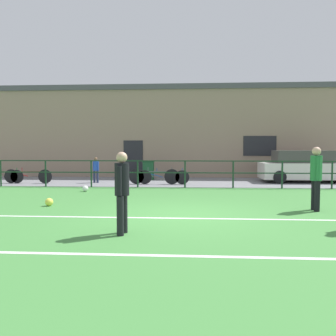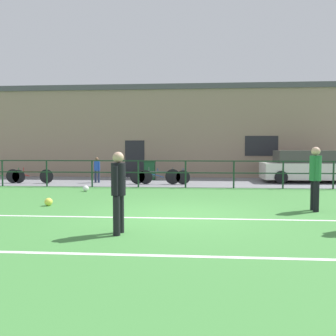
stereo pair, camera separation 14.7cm
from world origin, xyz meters
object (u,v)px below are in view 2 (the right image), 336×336
soccer_ball_match (49,202)px  bicycle_parked_3 (155,176)px  player_winger (315,175)px  spectator_child (97,168)px  player_goalkeeper (118,188)px  bicycle_parked_0 (30,176)px  parked_car_red (307,167)px  trash_bin_0 (150,170)px  bicycle_parked_1 (3,176)px  bicycle_parked_2 (164,177)px  soccer_ball_spare (86,188)px

soccer_ball_match → bicycle_parked_3: (2.39, 6.07, 0.27)m
player_winger → spectator_child: size_ratio=1.40×
player_goalkeeper → bicycle_parked_0: size_ratio=0.69×
soccer_ball_match → bicycle_parked_3: 6.53m
player_winger → parked_car_red: player_winger is taller
player_goalkeeper → bicycle_parked_0: bearing=-139.1°
spectator_child → bicycle_parked_3: 2.91m
bicycle_parked_3 → parked_car_red: bearing=11.5°
player_goalkeeper → parked_car_red: size_ratio=0.36×
spectator_child → parked_car_red: 10.11m
spectator_child → trash_bin_0: spectator_child is taller
spectator_child → parked_car_red: (10.06, 0.97, 0.04)m
spectator_child → bicycle_parked_3: spectator_child is taller
bicycle_parked_1 → trash_bin_0: bearing=18.5°
soccer_ball_match → trash_bin_0: bearing=77.4°
parked_car_red → bicycle_parked_3: bearing=-168.5°
spectator_child → bicycle_parked_2: (3.26, -0.51, -0.35)m
soccer_ball_match → trash_bin_0: 8.53m
soccer_ball_match → soccer_ball_spare: bearing=89.6°
parked_car_red → bicycle_parked_2: (-6.80, -1.47, -0.39)m
player_winger → bicycle_parked_1: 13.77m
spectator_child → bicycle_parked_0: size_ratio=0.53×
player_goalkeeper → trash_bin_0: (-0.88, 11.41, -0.38)m
parked_car_red → bicycle_parked_1: bearing=-174.2°
soccer_ball_match → parked_car_red: (9.61, 7.54, 0.63)m
trash_bin_0 → bicycle_parked_2: bearing=-67.0°
soccer_ball_spare → spectator_child: (-0.47, 3.21, 0.59)m
soccer_ball_match → bicycle_parked_1: size_ratio=0.11×
player_winger → soccer_ball_spare: (-7.35, 3.63, -0.85)m
soccer_ball_match → spectator_child: spectator_child is taller
bicycle_parked_0 → bicycle_parked_3: bearing=0.0°
bicycle_parked_1 → bicycle_parked_2: (7.66, 0.00, 0.01)m
bicycle_parked_0 → bicycle_parked_2: bearing=0.0°
bicycle_parked_2 → player_goalkeeper: bearing=-90.5°
player_goalkeeper → trash_bin_0: player_goalkeeper is taller
trash_bin_0 → soccer_ball_match: bearing=-102.6°
bicycle_parked_3 → soccer_ball_spare: bearing=-131.3°
spectator_child → bicycle_parked_0: (-3.09, -0.51, -0.35)m
parked_car_red → trash_bin_0: parked_car_red is taller
soccer_ball_match → trash_bin_0: trash_bin_0 is taller
bicycle_parked_1 → soccer_ball_match: bearing=-51.4°
bicycle_parked_3 → bicycle_parked_0: bearing=-180.0°
soccer_ball_spare → bicycle_parked_0: size_ratio=0.10×
player_goalkeeper → spectator_child: bearing=-155.3°
soccer_ball_match → parked_car_red: parked_car_red is taller
player_goalkeeper → trash_bin_0: bearing=-169.2°
parked_car_red → trash_bin_0: bearing=174.3°
spectator_child → parked_car_red: bearing=-155.0°
bicycle_parked_1 → player_winger: bearing=-27.4°
bicycle_parked_0 → trash_bin_0: bearing=22.6°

